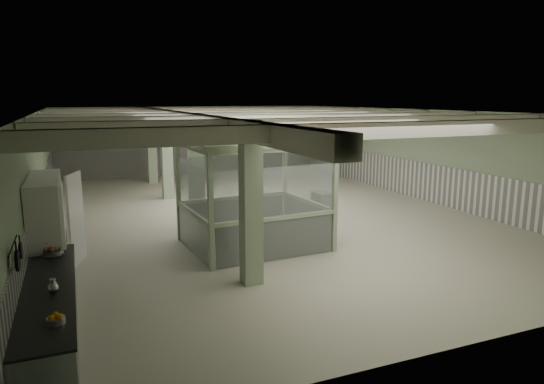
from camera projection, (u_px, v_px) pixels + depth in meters
name	position (u px, v px, depth m)	size (l,w,h in m)	color
floor	(260.00, 214.00, 17.20)	(20.00, 20.00, 0.00)	beige
ceiling	(260.00, 111.00, 16.51)	(14.00, 20.00, 0.02)	silver
wall_back	(193.00, 141.00, 25.93)	(14.00, 0.02, 3.60)	#9BB18D
wall_front	(482.00, 241.00, 7.78)	(14.00, 0.02, 3.60)	#9BB18D
wall_left	(38.00, 176.00, 14.24)	(0.02, 20.00, 3.60)	#9BB18D
wall_right	(422.00, 155.00, 19.47)	(0.02, 20.00, 3.60)	#9BB18D
wainscot_left	(42.00, 210.00, 14.45)	(0.05, 19.90, 1.50)	white
wainscot_right	(420.00, 181.00, 19.66)	(0.05, 19.90, 1.50)	white
wainscot_back	(194.00, 160.00, 26.11)	(13.90, 0.05, 1.50)	white
girder	(187.00, 119.00, 15.62)	(0.45, 19.90, 0.40)	white
beam_a	(393.00, 130.00, 9.74)	(13.90, 0.35, 0.32)	white
beam_b	(331.00, 124.00, 12.01)	(13.90, 0.35, 0.32)	white
beam_c	(290.00, 120.00, 14.28)	(13.90, 0.35, 0.32)	white
beam_d	(260.00, 117.00, 16.55)	(13.90, 0.35, 0.32)	white
beam_e	(237.00, 114.00, 18.82)	(13.90, 0.35, 0.32)	white
beam_f	(219.00, 113.00, 21.08)	(13.90, 0.35, 0.32)	white
beam_g	(204.00, 111.00, 23.35)	(13.90, 0.35, 0.32)	white
column_a	(251.00, 204.00, 10.48)	(0.42, 0.42, 3.60)	#A8C19B
column_b	(196.00, 172.00, 15.01)	(0.42, 0.42, 3.60)	#A8C19B
column_c	(167.00, 155.00, 19.55)	(0.42, 0.42, 3.60)	#A8C19B
column_d	(151.00, 146.00, 23.18)	(0.42, 0.42, 3.60)	#A8C19B
hook_rail	(13.00, 245.00, 7.36)	(0.02, 0.02, 1.20)	black
pendant_front	(348.00, 138.00, 12.26)	(0.44, 0.44, 0.22)	#2A382A
pendant_mid	(268.00, 126.00, 17.26)	(0.44, 0.44, 0.22)	#2A382A
pendant_back	(226.00, 120.00, 21.80)	(0.44, 0.44, 0.22)	#2A382A
prep_counter	(50.00, 311.00, 8.32)	(0.86, 4.91, 0.91)	#AAA9AE
pitcher_near	(47.00, 249.00, 9.87)	(0.18, 0.20, 0.26)	#AAA9AE
pitcher_far	(53.00, 287.00, 7.88)	(0.18, 0.21, 0.26)	#AAA9AE
veg_colander	(53.00, 252.00, 9.80)	(0.42, 0.42, 0.19)	#38383D
orange_bowl	(56.00, 321.00, 6.85)	(0.26, 0.26, 0.09)	#B2B2B7
skillet_near	(17.00, 261.00, 7.33)	(0.33, 0.33, 0.04)	black
skillet_far	(21.00, 251.00, 7.81)	(0.27, 0.27, 0.04)	black
walkin_cooler	(48.00, 225.00, 11.00)	(1.01, 2.65, 2.43)	white
guard_booth	(253.00, 176.00, 13.17)	(3.86, 3.32, 2.97)	#A4BA94
filing_cabinet	(322.00, 215.00, 14.29)	(0.43, 0.61, 1.33)	#545748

